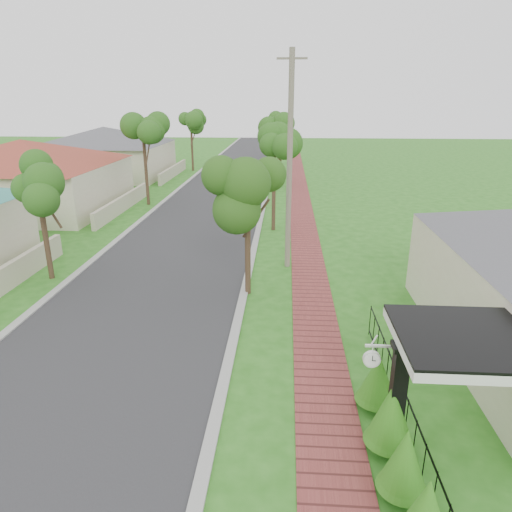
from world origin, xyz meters
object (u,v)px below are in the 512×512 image
(parked_car_white, at_px, (265,176))
(near_tree, at_px, (247,195))
(station_clock, at_px, (372,358))
(porch_post, at_px, (396,404))
(parked_car_red, at_px, (250,174))
(utility_pole, at_px, (290,164))

(parked_car_white, distance_m, near_tree, 23.00)
(parked_car_white, xyz_separation_m, station_clock, (3.66, -30.40, 1.15))
(porch_post, distance_m, parked_car_white, 31.08)
(near_tree, distance_m, station_clock, 8.48)
(near_tree, bearing_deg, porch_post, -64.89)
(parked_car_red, relative_size, utility_pole, 0.49)
(parked_car_red, xyz_separation_m, parked_car_white, (1.40, -1.50, 0.05))
(parked_car_red, xyz_separation_m, utility_pole, (3.30, -21.21, 3.79))
(porch_post, distance_m, station_clock, 1.04)
(near_tree, distance_m, utility_pole, 3.51)
(porch_post, xyz_separation_m, parked_car_white, (-4.15, 30.80, -0.32))
(parked_car_red, height_order, near_tree, near_tree)
(porch_post, xyz_separation_m, near_tree, (-3.75, 8.00, 2.70))
(near_tree, bearing_deg, station_clock, -66.77)
(parked_car_red, bearing_deg, porch_post, -74.40)
(near_tree, bearing_deg, parked_car_red, 94.24)
(parked_car_red, distance_m, near_tree, 24.56)
(parked_car_red, height_order, parked_car_white, parked_car_white)
(porch_post, xyz_separation_m, utility_pole, (-2.25, 11.10, 3.42))
(near_tree, xyz_separation_m, station_clock, (3.26, -7.60, -1.87))
(utility_pole, bearing_deg, parked_car_white, 95.51)
(near_tree, xyz_separation_m, utility_pole, (1.50, 3.10, 0.72))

